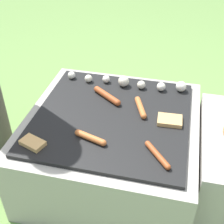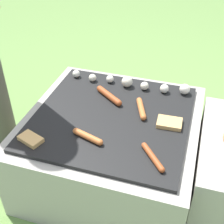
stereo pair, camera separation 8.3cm
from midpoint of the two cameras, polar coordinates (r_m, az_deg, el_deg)
ground_plane at (r=1.76m, az=1.38°, el=-11.04°), size 14.00×14.00×0.00m
grill at (r=1.62m, az=1.48°, el=-6.33°), size 0.82×0.82×0.40m
sausage_back_left at (r=1.60m, az=0.93°, el=2.99°), size 0.17×0.13×0.03m
sausage_mid_left at (r=1.28m, az=9.32°, el=-8.17°), size 0.12×0.14×0.02m
sausage_back_right at (r=1.52m, az=6.93°, el=0.60°), size 0.08×0.16×0.03m
sausage_front_center at (r=1.35m, az=-2.71°, el=-4.54°), size 0.15×0.07×0.03m
bread_slice_left at (r=1.46m, az=12.07°, el=-1.99°), size 0.12×0.09×0.02m
bread_slice_right at (r=1.38m, az=-12.98°, el=-4.88°), size 0.12×0.09×0.02m
mushroom_row at (r=1.69m, az=5.78°, el=5.24°), size 0.66×0.08×0.06m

